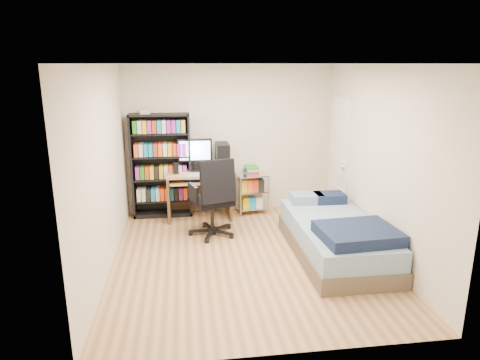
{
  "coord_description": "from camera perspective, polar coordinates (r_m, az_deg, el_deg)",
  "views": [
    {
      "loc": [
        -0.78,
        -5.19,
        2.49
      ],
      "look_at": [
        -0.03,
        0.4,
        0.97
      ],
      "focal_mm": 32.0,
      "sensor_mm": 36.0,
      "label": 1
    }
  ],
  "objects": [
    {
      "name": "room",
      "position": [
        5.39,
        0.92,
        1.81
      ],
      "size": [
        3.58,
        4.08,
        2.58
      ],
      "color": "tan",
      "rests_on": "ground"
    },
    {
      "name": "media_shelf",
      "position": [
        7.22,
        -10.46,
        2.04
      ],
      "size": [
        0.97,
        0.32,
        1.8
      ],
      "color": "black",
      "rests_on": "room"
    },
    {
      "name": "door",
      "position": [
        7.16,
        13.09,
        2.7
      ],
      "size": [
        0.12,
        0.8,
        2.0
      ],
      "color": "silver",
      "rests_on": "room"
    },
    {
      "name": "office_chair",
      "position": [
        6.38,
        -3.57,
        -4.19
      ],
      "size": [
        0.9,
        0.9,
        1.2
      ],
      "rotation": [
        0.0,
        0.0,
        0.31
      ],
      "color": "black",
      "rests_on": "room"
    },
    {
      "name": "computer_desk",
      "position": [
        7.12,
        -4.67,
        0.6
      ],
      "size": [
        1.05,
        0.61,
        1.32
      ],
      "color": "#A07852",
      "rests_on": "room"
    },
    {
      "name": "wire_cart",
      "position": [
        7.32,
        1.57,
        -0.27
      ],
      "size": [
        0.57,
        0.44,
        0.84
      ],
      "rotation": [
        0.0,
        0.0,
        0.15
      ],
      "color": "silver",
      "rests_on": "room"
    },
    {
      "name": "bed",
      "position": [
        5.92,
        12.68,
        -7.34
      ],
      "size": [
        1.07,
        2.13,
        0.61
      ],
      "color": "brown",
      "rests_on": "room"
    }
  ]
}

